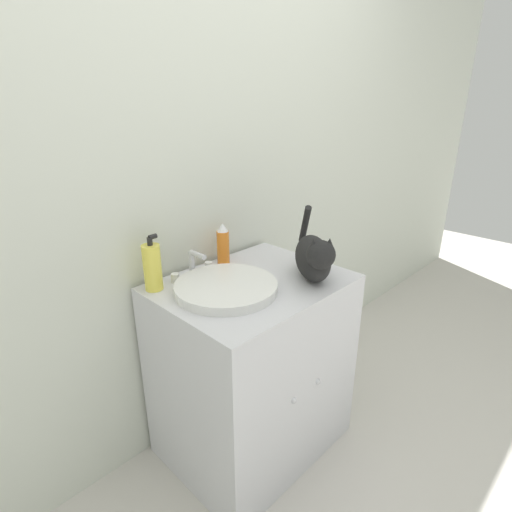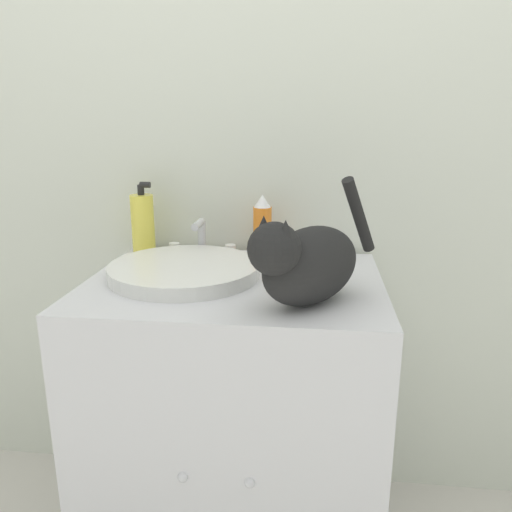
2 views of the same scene
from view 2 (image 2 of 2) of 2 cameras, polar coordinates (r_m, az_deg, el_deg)
name	(u,v)px [view 2 (image 2 of 2)]	position (r m, az deg, el deg)	size (l,w,h in m)	color
wall_back	(251,109)	(1.55, -0.59, 16.48)	(6.00, 0.05, 2.50)	silver
vanity_cabinet	(237,420)	(1.46, -2.24, -18.20)	(0.75, 0.59, 0.82)	silver
sink_basin	(184,270)	(1.31, -8.19, -1.60)	(0.39, 0.39, 0.04)	white
faucet	(201,240)	(1.49, -6.28, 1.83)	(0.20, 0.10, 0.11)	silver
cat	(306,262)	(1.08, 5.75, -0.63)	(0.31, 0.35, 0.27)	black
soap_bottle	(143,224)	(1.54, -12.80, 3.64)	(0.07, 0.07, 0.22)	#EADB4C
spray_bottle	(262,227)	(1.47, 0.73, 3.35)	(0.05, 0.05, 0.18)	orange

